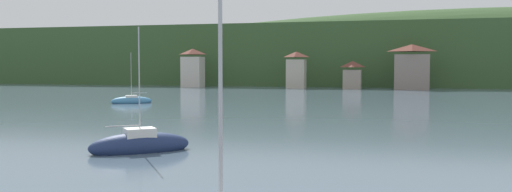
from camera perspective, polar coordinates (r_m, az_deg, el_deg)
name	(u,v)px	position (r m, az deg, el deg)	size (l,w,h in m)	color
wooded_hillside	(439,61)	(147.17, 19.43, 3.65)	(352.00, 66.77, 30.73)	#38562D
shore_building_west	(193,68)	(109.63, -6.93, 3.01)	(4.39, 3.58, 8.00)	beige
shore_building_westcentral	(296,70)	(103.51, 4.42, 2.80)	(3.76, 3.31, 7.26)	#BCB29E
shore_building_central	(352,75)	(102.60, 10.50, 2.24)	(3.56, 4.21, 5.37)	gray
shore_building_eastcentral	(412,68)	(102.29, 16.65, 3.00)	(6.62, 3.99, 8.49)	gray
sailboat_mid_0	(140,145)	(28.16, -12.57, -5.22)	(5.08, 4.62, 6.93)	navy
sailboat_far_7	(132,101)	(63.99, -13.46, -0.52)	(4.83, 3.86, 6.38)	teal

